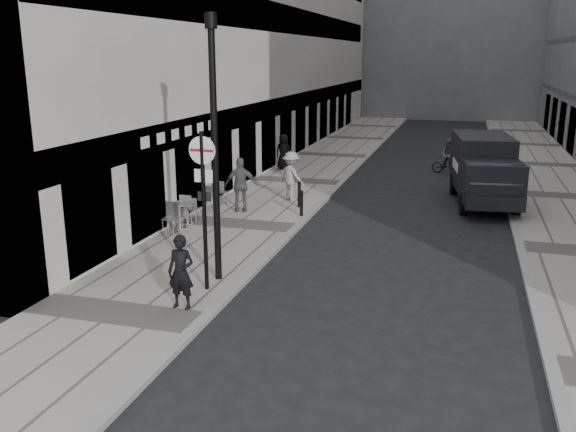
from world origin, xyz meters
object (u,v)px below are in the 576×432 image
(walking_man, at_px, (181,272))
(panel_van, at_px, (484,167))
(cyclist, at_px, (448,160))
(lamppost, at_px, (214,138))
(sign_post, at_px, (204,190))

(walking_man, bearing_deg, panel_van, 63.24)
(cyclist, bearing_deg, panel_van, -65.50)
(cyclist, bearing_deg, lamppost, -95.92)
(walking_man, distance_m, panel_van, 14.44)
(walking_man, relative_size, sign_post, 0.44)
(sign_post, height_order, panel_van, sign_post)
(walking_man, xyz_separation_m, lamppost, (0.07, 1.96, 2.74))
(walking_man, distance_m, lamppost, 3.37)
(walking_man, distance_m, sign_post, 2.02)
(lamppost, relative_size, cyclist, 3.83)
(lamppost, bearing_deg, walking_man, -91.97)
(walking_man, xyz_separation_m, cyclist, (5.17, 18.89, -0.31))
(panel_van, bearing_deg, walking_man, -124.49)
(sign_post, distance_m, panel_van, 13.37)
(walking_man, height_order, panel_van, panel_van)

